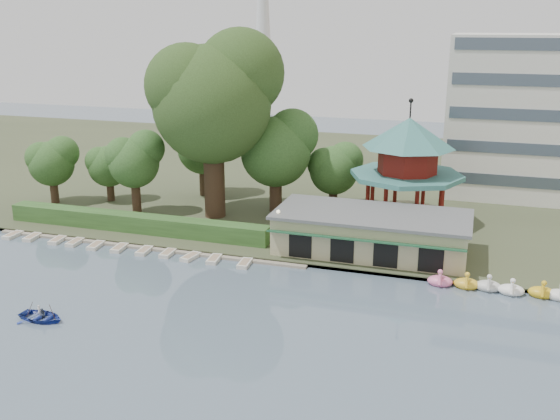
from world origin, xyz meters
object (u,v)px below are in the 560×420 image
at_px(dock, 146,246).
at_px(rowboat_with_passengers, 41,314).
at_px(pavilion, 407,160).
at_px(big_tree, 214,94).
at_px(boathouse, 371,232).

distance_m(dock, rowboat_with_passengers, 16.67).
bearing_deg(rowboat_with_passengers, pavilion, 53.17).
bearing_deg(big_tree, rowboat_with_passengers, -95.65).
height_order(boathouse, pavilion, pavilion).
height_order(pavilion, big_tree, big_tree).
xyz_separation_m(boathouse, big_tree, (-18.82, 6.24, 11.87)).
xyz_separation_m(pavilion, rowboat_with_passengers, (-23.56, -31.46, -6.95)).
height_order(boathouse, rowboat_with_passengers, boathouse).
bearing_deg(boathouse, big_tree, 161.67).
height_order(dock, big_tree, big_tree).
relative_size(boathouse, pavilion, 1.38).
relative_size(boathouse, big_tree, 0.89).
bearing_deg(pavilion, dock, -148.34).
relative_size(pavilion, big_tree, 0.64).
bearing_deg(big_tree, boathouse, -18.33).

